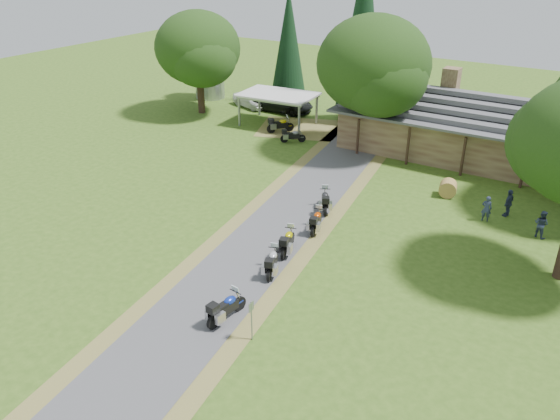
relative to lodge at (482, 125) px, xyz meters
The scene contains 23 objects.
ground 24.86m from the lodge, 104.04° to the right, with size 120.00×120.00×0.00m, color #375618.
driveway 21.17m from the lodge, 108.00° to the right, with size 46.00×46.00×0.00m, color #424144.
lodge is the anchor object (origin of this frame).
silo 28.28m from the lodge, behind, with size 3.02×3.02×6.13m, color gray.
carport 17.24m from the lodge, behind, with size 6.51×4.34×2.82m, color silver, non-canonical shape.
car_white_sedan 22.66m from the lodge, behind, with size 5.57×2.35×1.86m, color white.
car_dark_suv 19.17m from the lodge, behind, with size 6.35×2.70×2.43m, color black.
motorcycle_row_a 26.67m from the lodge, 99.03° to the right, with size 2.05×0.67×1.40m, color #132A97, non-canonical shape.
motorcycle_row_b 22.58m from the lodge, 101.61° to the right, with size 1.98×0.65×1.36m, color #B2B3BA, non-canonical shape.
motorcycle_row_c 20.59m from the lodge, 103.88° to the right, with size 2.03×0.66×1.39m, color #BFB600, non-canonical shape.
motorcycle_row_d 17.75m from the lodge, 105.70° to the right, with size 1.95×0.64×1.34m, color #D04002, non-canonical shape.
motorcycle_row_e 15.57m from the lodge, 111.14° to the right, with size 2.06×0.67×1.41m, color black, non-canonical shape.
motorcycle_carport_a 16.26m from the lodge, 168.84° to the right, with size 2.13×0.69×1.46m, color #D8C10C, non-canonical shape.
motorcycle_carport_b 14.53m from the lodge, 160.60° to the right, with size 1.83×0.60×1.25m, color slate, non-canonical shape.
person_a 11.22m from the lodge, 73.55° to the right, with size 0.53×0.38×1.87m, color #2C3550.
person_b 12.78m from the lodge, 60.75° to the right, with size 0.54×0.39×1.89m, color #2C3550.
person_c 10.30m from the lodge, 66.24° to the right, with size 0.58×0.42×2.03m, color #2C3550.
hay_bale 8.63m from the lodge, 88.46° to the right, with size 1.10×1.10×1.01m, color olive.
sign_post 26.98m from the lodge, 95.25° to the right, with size 0.35×0.06×1.93m, color gray, non-canonical shape.
oak_lodge_left 8.88m from the lodge, 155.91° to the right, with size 8.39×8.39×10.92m, color #18330F, non-canonical shape.
oak_silo 25.61m from the lodge, behind, with size 7.81×7.81×9.80m, color #18330F, non-canonical shape.
cedar_near 13.21m from the lodge, 164.04° to the left, with size 4.15×4.15×15.54m, color black.
cedar_far 21.47m from the lodge, 164.27° to the left, with size 3.45×3.45×11.10m, color black.
Camera 1 is at (14.05, -17.44, 15.06)m, focal length 35.00 mm.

